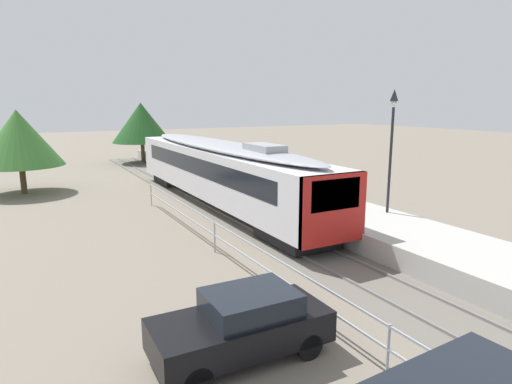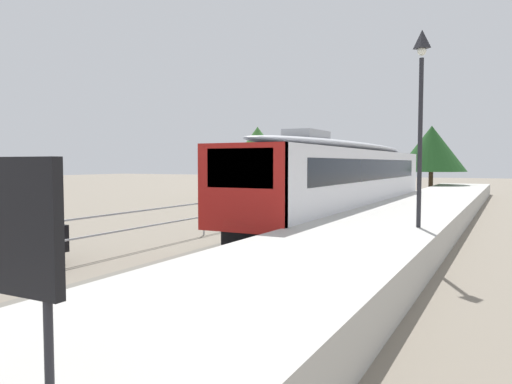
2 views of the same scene
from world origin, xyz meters
name	(u,v)px [view 2 (image 2 of 2)]	position (x,y,z in m)	size (l,w,h in m)	color
ground_plane	(225,232)	(-3.00, 22.00, 0.00)	(160.00, 160.00, 0.00)	slate
track_rails	(296,237)	(0.00, 22.00, 0.03)	(3.20, 60.00, 0.14)	#6B665B
commuter_train	(346,174)	(0.00, 27.89, 2.15)	(2.82, 20.23, 3.74)	silver
station_platform	(388,231)	(3.25, 22.00, 0.45)	(3.90, 60.00, 0.90)	#B7B5AD
platform_lamp_mid_platform	(421,91)	(4.55, 19.86, 4.62)	(0.34, 0.34, 5.35)	#232328
tree_behind_carpark	(258,151)	(-9.54, 37.29, 3.53)	(5.22, 5.22, 5.30)	brown
tree_behind_station_far	(431,149)	(0.90, 48.18, 3.86)	(5.57, 5.57, 5.75)	brown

